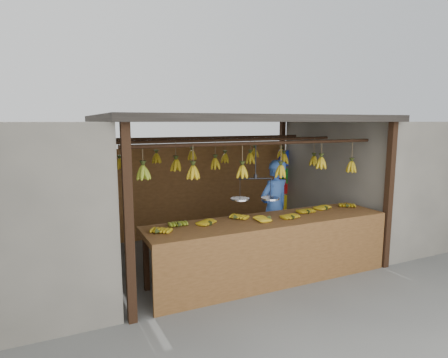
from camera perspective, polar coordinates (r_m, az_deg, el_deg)
name	(u,v)px	position (r m, az deg, el deg)	size (l,w,h in m)	color
ground	(231,255)	(6.66, 1.10, -11.49)	(80.00, 80.00, 0.00)	#5B5B57
stall	(223,141)	(6.55, -0.10, 5.85)	(4.30, 3.30, 2.40)	black
neighbor_right	(386,177)	(8.54, 23.43, 0.27)	(3.00, 3.00, 2.30)	slate
counter	(274,234)	(5.45, 7.58, -8.29)	(3.67, 0.84, 0.96)	brown
hanging_bananas	(232,162)	(6.29, 1.19, 2.57)	(3.60, 2.25, 0.39)	#92A523
balance_scale	(255,196)	(5.42, 4.78, -2.55)	(0.68, 0.41, 0.81)	black
vendor	(274,209)	(6.43, 7.66, -4.50)	(0.61, 0.40, 1.67)	#3359A5
bag_bundles	(283,180)	(8.49, 8.97, -0.18)	(0.08, 0.26, 1.34)	#1426BF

